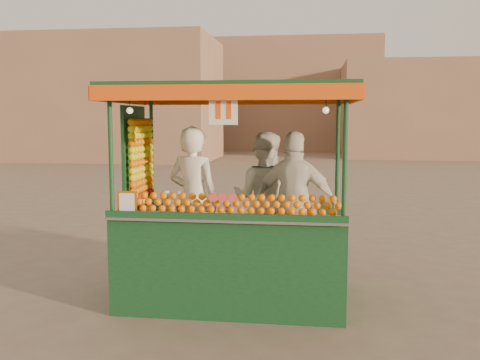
# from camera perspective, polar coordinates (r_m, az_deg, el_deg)

# --- Properties ---
(ground) EXTENTS (90.00, 90.00, 0.00)m
(ground) POSITION_cam_1_polar(r_m,az_deg,el_deg) (6.32, 0.11, -12.34)
(ground) COLOR #6C584D
(ground) RESTS_ON ground
(building_left) EXTENTS (10.00, 6.00, 6.00)m
(building_left) POSITION_cam_1_polar(r_m,az_deg,el_deg) (27.73, -13.22, 8.42)
(building_left) COLOR #916A52
(building_left) RESTS_ON ground
(building_right) EXTENTS (9.00, 6.00, 5.00)m
(building_right) POSITION_cam_1_polar(r_m,az_deg,el_deg) (30.57, 19.47, 7.10)
(building_right) COLOR #916A52
(building_right) RESTS_ON ground
(building_center) EXTENTS (14.00, 7.00, 7.00)m
(building_center) POSITION_cam_1_polar(r_m,az_deg,el_deg) (36.07, 3.19, 8.93)
(building_center) COLOR #916A52
(building_center) RESTS_ON ground
(juice_cart) EXTENTS (2.66, 1.72, 2.42)m
(juice_cart) POSITION_cam_1_polar(r_m,az_deg,el_deg) (5.94, -1.40, -5.67)
(juice_cart) COLOR #0E351B
(juice_cart) RESTS_ON ground
(vendor_left) EXTENTS (0.71, 0.56, 1.69)m
(vendor_left) POSITION_cam_1_polar(r_m,az_deg,el_deg) (6.09, -5.00, -2.19)
(vendor_left) COLOR white
(vendor_left) RESTS_ON ground
(vendor_middle) EXTENTS (0.86, 0.71, 1.61)m
(vendor_middle) POSITION_cam_1_polar(r_m,az_deg,el_deg) (6.49, 2.55, -1.95)
(vendor_middle) COLOR silver
(vendor_middle) RESTS_ON ground
(vendor_right) EXTENTS (1.01, 0.55, 1.64)m
(vendor_right) POSITION_cam_1_polar(r_m,az_deg,el_deg) (6.05, 5.93, -2.51)
(vendor_right) COLOR silver
(vendor_right) RESTS_ON ground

